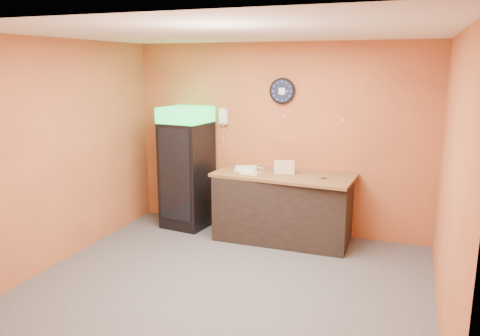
% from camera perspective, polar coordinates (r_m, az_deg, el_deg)
% --- Properties ---
extents(floor, '(4.50, 4.50, 0.00)m').
position_cam_1_polar(floor, '(5.58, -1.46, -13.86)').
color(floor, '#47474C').
rests_on(floor, ground).
extents(back_wall, '(4.50, 0.02, 2.80)m').
position_cam_1_polar(back_wall, '(6.98, 4.59, 3.57)').
color(back_wall, '#C96A38').
rests_on(back_wall, floor).
extents(left_wall, '(0.02, 4.00, 2.80)m').
position_cam_1_polar(left_wall, '(6.30, -20.92, 1.81)').
color(left_wall, '#C96A38').
rests_on(left_wall, floor).
extents(right_wall, '(0.02, 4.00, 2.80)m').
position_cam_1_polar(right_wall, '(4.78, 24.37, -1.68)').
color(right_wall, '#C96A38').
rests_on(right_wall, floor).
extents(ceiling, '(4.50, 4.00, 0.02)m').
position_cam_1_polar(ceiling, '(5.01, -1.64, 16.17)').
color(ceiling, white).
rests_on(ceiling, back_wall).
extents(beverage_cooler, '(0.72, 0.73, 1.86)m').
position_cam_1_polar(beverage_cooler, '(7.19, -6.59, -0.19)').
color(beverage_cooler, black).
rests_on(beverage_cooler, floor).
extents(prep_counter, '(1.87, 0.84, 0.93)m').
position_cam_1_polar(prep_counter, '(6.75, 5.28, -4.90)').
color(prep_counter, black).
rests_on(prep_counter, floor).
extents(wall_clock, '(0.38, 0.06, 0.38)m').
position_cam_1_polar(wall_clock, '(6.86, 5.18, 9.34)').
color(wall_clock, black).
rests_on(wall_clock, back_wall).
extents(wall_phone, '(0.13, 0.11, 0.23)m').
position_cam_1_polar(wall_phone, '(7.17, -2.02, 6.31)').
color(wall_phone, white).
rests_on(wall_phone, back_wall).
extents(butcher_paper, '(2.00, 1.01, 0.04)m').
position_cam_1_polar(butcher_paper, '(6.62, 5.36, -0.87)').
color(butcher_paper, brown).
rests_on(butcher_paper, prep_counter).
extents(sub_roll_stack, '(0.30, 0.17, 0.18)m').
position_cam_1_polar(sub_roll_stack, '(6.60, 5.41, 0.08)').
color(sub_roll_stack, beige).
rests_on(sub_roll_stack, butcher_paper).
extents(wrapped_sandwich_left, '(0.31, 0.18, 0.04)m').
position_cam_1_polar(wrapped_sandwich_left, '(6.67, 0.60, -0.35)').
color(wrapped_sandwich_left, silver).
rests_on(wrapped_sandwich_left, butcher_paper).
extents(wrapped_sandwich_mid, '(0.26, 0.11, 0.04)m').
position_cam_1_polar(wrapped_sandwich_mid, '(6.55, 1.13, -0.62)').
color(wrapped_sandwich_mid, silver).
rests_on(wrapped_sandwich_mid, butcher_paper).
extents(wrapped_sandwich_right, '(0.33, 0.21, 0.04)m').
position_cam_1_polar(wrapped_sandwich_right, '(6.88, 0.77, 0.05)').
color(wrapped_sandwich_right, silver).
rests_on(wrapped_sandwich_right, butcher_paper).
extents(kitchen_tool, '(0.06, 0.06, 0.06)m').
position_cam_1_polar(kitchen_tool, '(6.89, 2.93, 0.11)').
color(kitchen_tool, silver).
rests_on(kitchen_tool, butcher_paper).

